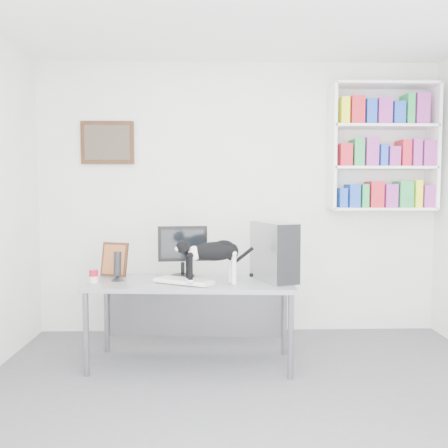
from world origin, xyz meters
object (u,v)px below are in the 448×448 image
object	(u,v)px
bookshelf	(383,147)
cat	(213,262)
monitor	(183,251)
keyboard	(184,281)
desk	(191,323)
pc_tower	(274,251)
speaker	(117,266)
soup_can	(94,276)
leaning_print	(115,259)

from	to	relation	value
bookshelf	cat	size ratio (longest dim) A/B	2.16
cat	bookshelf	bearing A→B (deg)	12.18
monitor	keyboard	size ratio (longest dim) A/B	0.95
desk	keyboard	bearing A→B (deg)	-119.02
pc_tower	bookshelf	bearing A→B (deg)	14.21
desk	speaker	xyz separation A→B (m)	(-0.60, 0.04, 0.47)
monitor	cat	world-z (taller)	monitor
desk	monitor	world-z (taller)	monitor
pc_tower	speaker	distance (m)	1.28
cat	keyboard	bearing A→B (deg)	146.94
monitor	cat	distance (m)	0.44
monitor	pc_tower	world-z (taller)	pc_tower
monitor	cat	size ratio (longest dim) A/B	0.78
speaker	soup_can	distance (m)	0.21
pc_tower	desk	bearing A→B (deg)	161.35
soup_can	keyboard	bearing A→B (deg)	-3.32
keyboard	bookshelf	bearing A→B (deg)	53.07
bookshelf	keyboard	xyz separation A→B (m)	(-1.90, -0.89, -1.14)
pc_tower	soup_can	xyz separation A→B (m)	(-1.45, -0.06, -0.19)
keyboard	pc_tower	size ratio (longest dim) A/B	0.98
keyboard	speaker	distance (m)	0.57
monitor	keyboard	world-z (taller)	monitor
monitor	speaker	world-z (taller)	monitor
monitor	soup_can	distance (m)	0.76
monitor	leaning_print	world-z (taller)	monitor
desk	cat	bearing A→B (deg)	-35.66
keyboard	cat	xyz separation A→B (m)	(0.23, -0.06, 0.16)
bookshelf	soup_can	distance (m)	2.97
desk	monitor	size ratio (longest dim) A/B	3.72
monitor	speaker	bearing A→B (deg)	-167.97
monitor	pc_tower	xyz separation A→B (m)	(0.76, -0.19, 0.02)
speaker	leaning_print	distance (m)	0.23
desk	pc_tower	distance (m)	0.89
bookshelf	leaning_print	xyz separation A→B (m)	(-2.51, -0.55, -1.01)
desk	leaning_print	bearing A→B (deg)	162.89
pc_tower	speaker	world-z (taller)	pc_tower
speaker	soup_can	world-z (taller)	speaker
keyboard	cat	bearing A→B (deg)	12.47
desk	soup_can	xyz separation A→B (m)	(-0.78, -0.04, 0.40)
bookshelf	cat	xyz separation A→B (m)	(-1.67, -0.95, -0.98)
desk	leaning_print	size ratio (longest dim) A/B	5.49
speaker	bookshelf	bearing A→B (deg)	19.21
pc_tower	speaker	xyz separation A→B (m)	(-1.28, 0.02, -0.11)
bookshelf	pc_tower	xyz separation A→B (m)	(-1.17, -0.79, -0.92)
pc_tower	speaker	size ratio (longest dim) A/B	1.91
pc_tower	monitor	bearing A→B (deg)	145.79
bookshelf	monitor	distance (m)	2.22
bookshelf	pc_tower	distance (m)	1.68
speaker	soup_can	bearing A→B (deg)	-153.86
keyboard	soup_can	world-z (taller)	soup_can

